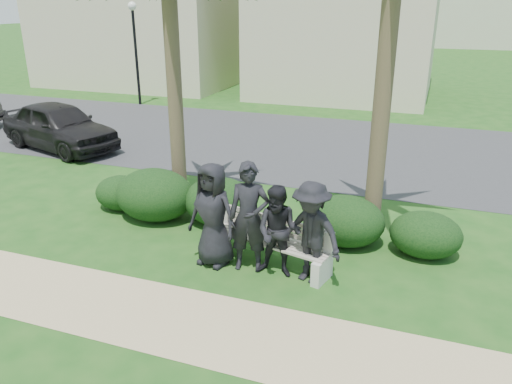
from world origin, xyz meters
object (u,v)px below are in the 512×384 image
Objects in this scene: street_lamp at (135,35)px; man_d at (311,233)px; car_a at (59,126)px; park_bench at (268,244)px; man_a at (213,215)px; man_b at (249,217)px; man_c at (279,232)px.

street_lamp is 2.50× the size of man_d.
street_lamp reaches higher than car_a.
man_a reaches higher than park_bench.
street_lamp is 2.25× the size of man_b.
man_a is 1.18m from man_c.
man_d is at bearing 9.87° from man_a.
park_bench is 0.61m from man_c.
man_b is at bearing 12.51° from man_a.
man_d is at bearing -13.32° from man_b.
man_c is (1.18, -0.01, -0.13)m from man_a.
man_a reaches higher than man_d.
man_c is 9.99m from car_a.
man_c is (0.29, -0.33, 0.43)m from park_bench.
man_c is (0.53, -0.04, -0.16)m from man_b.
man_b reaches higher than park_bench.
man_c is at bearing -49.73° from street_lamp.
car_a reaches higher than park_bench.
man_d is 10.45m from car_a.
park_bench is 1.02m from man_d.
park_bench is at bearing 29.73° from man_a.
street_lamp is 2.34× the size of man_a.
man_c is 0.54m from man_d.
man_d is at bearing -48.29° from street_lamp.
car_a is at bearing -77.16° from street_lamp.
man_d is (0.82, -0.33, 0.50)m from park_bench.
street_lamp reaches higher than man_c.
car_a is at bearing 169.85° from man_d.
man_d is (0.53, 0.00, 0.07)m from man_c.
man_b is at bearing -104.90° from car_a.
park_bench is 0.70m from man_b.
man_a is at bearing -161.80° from man_d.
man_b is at bearing -51.13° from street_lamp.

